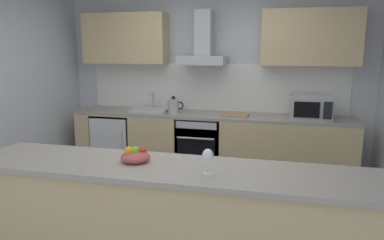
% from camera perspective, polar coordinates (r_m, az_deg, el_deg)
% --- Properties ---
extents(ground, '(5.29, 4.90, 0.02)m').
position_cam_1_polar(ground, '(3.67, -2.47, -17.83)').
color(ground, slate).
extents(wall_back, '(5.29, 0.12, 2.60)m').
position_cam_1_polar(wall_back, '(5.18, 3.65, 6.08)').
color(wall_back, silver).
rests_on(wall_back, ground).
extents(backsplash_tile, '(3.65, 0.02, 0.66)m').
position_cam_1_polar(backsplash_tile, '(5.12, 3.50, 5.22)').
color(backsplash_tile, white).
extents(counter_back, '(3.78, 0.60, 0.90)m').
position_cam_1_polar(counter_back, '(4.97, 2.75, -4.13)').
color(counter_back, '#D1B784').
rests_on(counter_back, ground).
extents(counter_island, '(3.02, 0.64, 0.95)m').
position_cam_1_polar(counter_island, '(2.79, -3.87, -16.48)').
color(counter_island, '#D1B784').
rests_on(counter_island, ground).
extents(upper_cabinets, '(3.73, 0.32, 0.70)m').
position_cam_1_polar(upper_cabinets, '(4.93, 3.26, 12.90)').
color(upper_cabinets, '#D1B784').
extents(oven, '(0.60, 0.62, 0.80)m').
position_cam_1_polar(oven, '(4.96, 1.39, -4.02)').
color(oven, slate).
rests_on(oven, ground).
extents(refrigerator, '(0.58, 0.60, 0.85)m').
position_cam_1_polar(refrigerator, '(5.37, -11.86, -3.45)').
color(refrigerator, white).
rests_on(refrigerator, ground).
extents(microwave, '(0.50, 0.38, 0.30)m').
position_cam_1_polar(microwave, '(4.72, 18.41, 1.91)').
color(microwave, '#B7BABC').
rests_on(microwave, counter_back).
extents(sink, '(0.50, 0.40, 0.26)m').
position_cam_1_polar(sink, '(5.07, -6.62, 1.67)').
color(sink, silver).
rests_on(sink, counter_back).
extents(kettle, '(0.29, 0.15, 0.24)m').
position_cam_1_polar(kettle, '(4.91, -2.97, 2.31)').
color(kettle, '#B7BABC').
rests_on(kettle, counter_back).
extents(range_hood, '(0.62, 0.45, 0.72)m').
position_cam_1_polar(range_hood, '(4.91, 1.80, 11.49)').
color(range_hood, '#B7BABC').
extents(wine_glass, '(0.08, 0.08, 0.18)m').
position_cam_1_polar(wine_glass, '(2.40, 2.54, -5.89)').
color(wine_glass, silver).
rests_on(wine_glass, counter_island).
extents(fruit_bowl, '(0.22, 0.22, 0.13)m').
position_cam_1_polar(fruit_bowl, '(2.72, -9.03, -5.67)').
color(fruit_bowl, '#B24C47').
rests_on(fruit_bowl, counter_island).
extents(chopping_board, '(0.35, 0.24, 0.02)m').
position_cam_1_polar(chopping_board, '(4.76, 6.93, 0.80)').
color(chopping_board, tan).
rests_on(chopping_board, counter_back).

